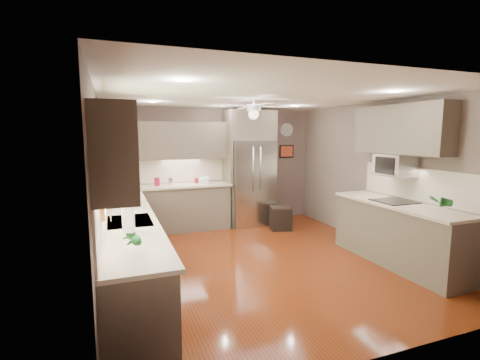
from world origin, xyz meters
TOP-DOWN VIEW (x-y plane):
  - floor at (0.00, 0.00)m, footprint 5.00×5.00m
  - ceiling at (0.00, 0.00)m, footprint 5.00×5.00m
  - wall_back at (0.00, 2.50)m, footprint 4.50×0.00m
  - wall_front at (0.00, -2.50)m, footprint 4.50×0.00m
  - wall_left at (-2.25, 0.00)m, footprint 0.00×5.00m
  - wall_right at (2.25, 0.00)m, footprint 0.00×5.00m
  - canister_a at (-1.27, 2.18)m, footprint 0.13×0.13m
  - canister_b at (-0.99, 2.26)m, footprint 0.11×0.11m
  - canister_d at (-0.46, 2.26)m, footprint 0.10×0.10m
  - soap_bottle at (-2.06, -0.19)m, footprint 0.08×0.08m
  - potted_plant_left at (-1.97, -1.70)m, footprint 0.16×0.12m
  - potted_plant_right at (1.90, -1.47)m, footprint 0.20×0.18m
  - bowl at (-0.29, 2.17)m, footprint 0.26×0.26m
  - left_run at (-1.95, 0.15)m, footprint 0.65×4.70m
  - back_run at (-0.72, 2.20)m, footprint 1.85×0.65m
  - uppers at (-0.74, 0.71)m, footprint 4.50×4.70m
  - window at (-2.22, -0.50)m, footprint 0.05×1.12m
  - sink at (-1.93, -0.50)m, footprint 0.50×0.70m
  - refrigerator at (0.70, 2.16)m, footprint 1.06×0.75m
  - right_run at (1.93, -0.80)m, footprint 0.70×2.20m
  - microwave at (2.03, -0.55)m, footprint 0.43×0.55m
  - ceiling_fan at (-0.00, 0.30)m, footprint 1.18×1.18m
  - recessed_lights at (-0.04, 0.40)m, footprint 2.84×3.14m
  - wall_clock at (1.75, 2.48)m, footprint 0.30×0.03m
  - framed_print at (1.75, 2.48)m, footprint 0.36×0.03m
  - stool at (1.13, 1.53)m, footprint 0.49×0.49m
  - paper_towel at (-1.96, -0.99)m, footprint 0.13×0.13m

SIDE VIEW (x-z plane):
  - floor at x=0.00m, z-range 0.00..0.00m
  - stool at x=1.13m, z-range 0.00..0.48m
  - left_run at x=-1.95m, z-range -0.24..1.21m
  - back_run at x=-0.72m, z-range -0.24..1.21m
  - right_run at x=1.93m, z-range -0.24..1.21m
  - sink at x=-1.93m, z-range 0.75..1.07m
  - bowl at x=-0.29m, z-range 0.94..1.00m
  - canister_d at x=-0.46m, z-range 0.94..1.06m
  - canister_b at x=-0.99m, z-range 0.94..1.08m
  - canister_a at x=-1.27m, z-range 0.93..1.11m
  - soap_bottle at x=-2.06m, z-range 0.94..1.11m
  - potted_plant_left at x=-1.97m, z-range 0.94..1.20m
  - paper_towel at x=-1.96m, z-range 0.92..1.24m
  - potted_plant_right at x=1.90m, z-range 0.94..1.23m
  - refrigerator at x=0.70m, z-range -0.04..2.41m
  - wall_back at x=0.00m, z-range -1.00..3.50m
  - wall_front at x=0.00m, z-range -1.00..3.50m
  - wall_left at x=-2.25m, z-range -1.25..3.75m
  - wall_right at x=2.25m, z-range -1.25..3.75m
  - microwave at x=2.03m, z-range 1.31..1.65m
  - framed_print at x=1.75m, z-range 1.40..1.70m
  - window at x=-2.22m, z-range 1.09..2.01m
  - uppers at x=-0.74m, z-range 1.39..2.35m
  - wall_clock at x=1.75m, z-range 1.90..2.20m
  - ceiling_fan at x=0.00m, z-range 2.17..2.49m
  - recessed_lights at x=-0.04m, z-range 2.49..2.50m
  - ceiling at x=0.00m, z-range 2.50..2.50m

